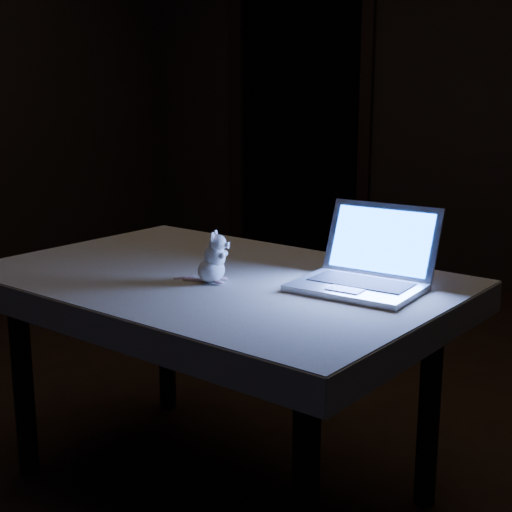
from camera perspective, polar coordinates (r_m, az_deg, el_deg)
The scene contains 7 objects.
floor at distance 2.81m, azimuth 1.49°, elevation -13.80°, with size 5.00×5.00×0.00m, color black.
back_wall at distance 4.87m, azimuth 15.55°, elevation 12.96°, with size 4.50×0.04×2.60m, color black.
doorway at distance 5.24m, azimuth 3.43°, elevation 10.81°, with size 1.06×0.36×2.13m, color black, non-canonical shape.
table at distance 2.36m, azimuth -2.93°, elevation -9.88°, with size 1.31×0.84×0.70m, color black, non-canonical shape.
tablecloth at distance 2.24m, azimuth -1.11°, elevation -2.63°, with size 1.40×0.93×0.09m, color beige, non-canonical shape.
laptop at distance 2.06m, azimuth 7.81°, elevation 0.47°, with size 0.34×0.30×0.23m, color silver, non-canonical shape.
plush_mouse at distance 2.14m, azimuth -3.48°, elevation -0.08°, with size 0.11×0.11×0.15m, color white, non-canonical shape.
Camera 1 is at (1.14, -2.23, 1.27)m, focal length 52.00 mm.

